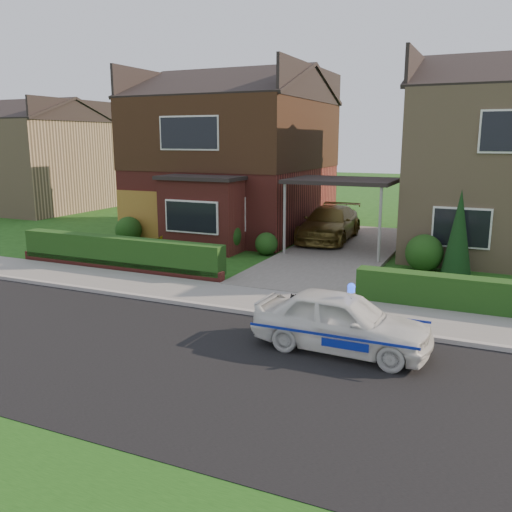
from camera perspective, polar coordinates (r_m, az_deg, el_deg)
The scene contains 21 objects.
ground at distance 10.68m, azimuth -7.50°, elevation -10.93°, with size 120.00×120.00×0.00m, color #1A4512.
road at distance 10.68m, azimuth -7.50°, elevation -10.93°, with size 60.00×6.00×0.02m, color black.
kerb at distance 13.18m, azimuth -0.52°, elevation -6.00°, with size 60.00×0.16×0.12m, color #9E9993.
sidewalk at distance 14.09m, azimuth 1.28°, elevation -4.82°, with size 60.00×2.00×0.10m, color slate.
driveway at distance 20.43m, azimuth 8.85°, elevation 0.44°, with size 3.80×12.00×0.12m, color #666059.
house_left at distance 24.80m, azimuth -2.22°, elevation 11.36°, with size 7.50×9.53×7.25m.
carport_link at distance 20.03m, azimuth 9.06°, elevation 7.71°, with size 3.80×3.00×2.77m.
garage_door at distance 22.93m, azimuth -12.13°, elevation 4.10°, with size 2.20×0.10×2.10m, color brown.
dwarf_wall at distance 17.98m, azimuth -14.45°, elevation -1.02°, with size 7.70×0.25×0.36m, color maroon.
hedge_left at distance 18.13m, azimuth -14.12°, elevation -1.48°, with size 7.50×0.55×0.90m, color black.
shrub_left_far at distance 22.79m, azimuth -13.27°, elevation 2.71°, with size 1.08×1.08×1.08m, color black.
shrub_left_mid at distance 20.20m, azimuth -3.41°, elevation 2.17°, with size 1.32×1.32×1.32m, color black.
shrub_left_near at distance 19.84m, azimuth 1.10°, elevation 1.29°, with size 0.84×0.84×0.84m, color black.
shrub_right_near at distance 18.19m, azimuth 17.29°, elevation 0.31°, with size 1.20×1.20×1.20m, color black.
conifer_a at distance 17.78m, azimuth 20.54°, elevation 2.12°, with size 0.90×0.90×2.60m, color black.
neighbour_left at distance 35.08m, azimuth -22.10°, elevation 8.76°, with size 6.50×7.00×5.20m, color tan.
police_car at distance 11.01m, azimuth 8.99°, elevation -6.86°, with size 3.27×3.63×1.38m.
driveway_car at distance 22.37m, azimuth 7.74°, elevation 3.41°, with size 1.90×4.67×1.36m, color brown.
potted_plant_a at distance 19.82m, azimuth -2.88°, elevation 1.21°, with size 0.42×0.28×0.80m, color gray.
potted_plant_b at distance 19.72m, azimuth -10.30°, elevation 0.95°, with size 0.35×0.43×0.79m, color gray.
potted_plant_c at distance 19.25m, azimuth -9.87°, elevation 0.59°, with size 0.40×0.40×0.72m, color gray.
Camera 1 is at (5.24, -8.31, 4.18)m, focal length 38.00 mm.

